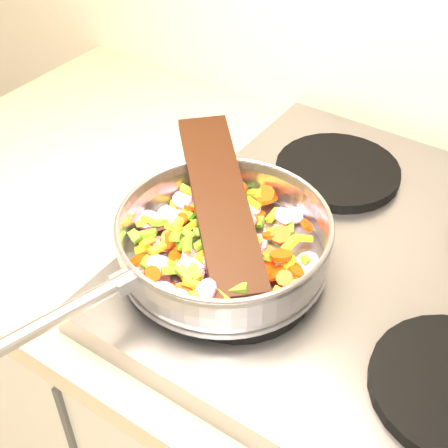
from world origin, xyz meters
The scene contains 6 objects.
cooktop centered at (-0.70, 1.67, 0.92)m, with size 0.60×0.60×0.04m, color #939399.
grate_fl centered at (-0.84, 1.52, 0.95)m, with size 0.19×0.19×0.02m, color black.
grate_bl centered at (-0.84, 1.81, 0.95)m, with size 0.19×0.19×0.02m, color black.
saute_pan centered at (-0.87, 1.54, 0.99)m, with size 0.31×0.47×0.06m.
vegetable_heap centered at (-0.88, 1.54, 0.98)m, with size 0.26×0.25×0.05m.
wooden_spatula centered at (-0.91, 1.58, 1.01)m, with size 0.30×0.07×0.01m, color black.
Camera 1 is at (-0.55, 1.07, 1.51)m, focal length 50.00 mm.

